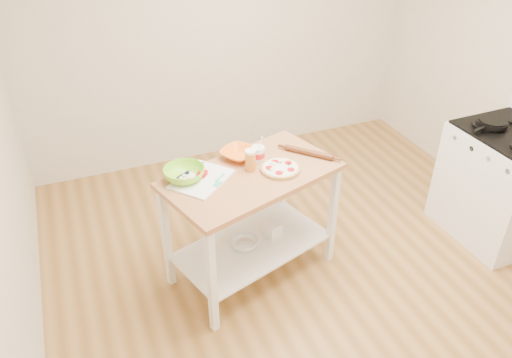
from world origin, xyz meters
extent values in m
cube|color=#A3753C|center=(0.00, 0.00, -0.01)|extent=(4.00, 4.50, 0.02)
cube|color=beige|center=(0.00, 2.26, 1.35)|extent=(4.00, 0.02, 2.70)
cube|color=#AF7447|center=(-0.45, 0.37, 0.88)|extent=(1.35, 0.99, 0.04)
cube|color=white|center=(-0.45, 0.37, 0.25)|extent=(1.26, 0.91, 0.02)
cube|color=white|center=(-0.90, -0.07, 0.43)|extent=(0.06, 0.06, 0.86)
cube|color=white|center=(-1.07, 0.47, 0.43)|extent=(0.06, 0.06, 0.86)
cube|color=white|center=(0.17, 0.26, 0.43)|extent=(0.06, 0.06, 0.86)
cube|color=white|center=(0.00, 0.80, 0.43)|extent=(0.06, 0.06, 0.86)
cube|color=white|center=(1.64, 0.07, 0.46)|extent=(0.72, 0.84, 0.92)
cylinder|color=black|center=(1.53, 0.23, 0.98)|extent=(0.23, 0.23, 0.03)
cube|color=black|center=(1.35, 0.18, 0.98)|extent=(0.15, 0.06, 0.02)
cylinder|color=tan|center=(-0.25, 0.33, 0.91)|extent=(0.28, 0.28, 0.02)
cylinder|color=tan|center=(-0.25, 0.33, 0.92)|extent=(0.28, 0.28, 0.01)
cylinder|color=white|center=(-0.25, 0.33, 0.92)|extent=(0.25, 0.25, 0.01)
cylinder|color=red|center=(-0.18, 0.36, 0.93)|extent=(0.05, 0.05, 0.01)
cylinder|color=red|center=(-0.26, 0.41, 0.93)|extent=(0.05, 0.05, 0.01)
cylinder|color=red|center=(-0.33, 0.34, 0.93)|extent=(0.05, 0.05, 0.01)
cylinder|color=red|center=(-0.29, 0.26, 0.93)|extent=(0.05, 0.05, 0.01)
cylinder|color=red|center=(-0.20, 0.27, 0.93)|extent=(0.05, 0.05, 0.01)
sphere|color=white|center=(-0.20, 0.38, 0.93)|extent=(0.03, 0.03, 0.03)
sphere|color=white|center=(-0.28, 0.38, 0.93)|extent=(0.03, 0.03, 0.03)
sphere|color=white|center=(-0.32, 0.31, 0.93)|extent=(0.03, 0.03, 0.03)
sphere|color=white|center=(-0.26, 0.27, 0.93)|extent=(0.03, 0.03, 0.03)
sphere|color=white|center=(-0.19, 0.30, 0.93)|extent=(0.03, 0.03, 0.03)
sphere|color=white|center=(-0.20, 0.38, 0.93)|extent=(0.03, 0.03, 0.03)
sphere|color=white|center=(-0.28, 0.37, 0.93)|extent=(0.03, 0.03, 0.03)
plane|color=#166014|center=(-0.18, 0.34, 0.93)|extent=(0.03, 0.03, 0.00)
plane|color=#166014|center=(-0.23, 0.38, 0.93)|extent=(0.03, 0.03, 0.00)
plane|color=#166014|center=(-0.29, 0.38, 0.93)|extent=(0.03, 0.03, 0.00)
plane|color=#166014|center=(-0.33, 0.32, 0.93)|extent=(0.03, 0.03, 0.00)
cube|color=white|center=(-0.79, 0.42, 0.91)|extent=(0.50, 0.49, 0.01)
cube|color=#F4EACC|center=(-0.93, 0.39, 0.92)|extent=(0.03, 0.03, 0.02)
cube|color=#F4EACC|center=(-0.90, 0.41, 0.92)|extent=(0.03, 0.03, 0.02)
cube|color=#F4EACC|center=(-0.88, 0.44, 0.92)|extent=(0.03, 0.03, 0.02)
cube|color=#F4EACC|center=(-0.95, 0.42, 0.92)|extent=(0.03, 0.03, 0.02)
cube|color=#F4EACC|center=(-0.93, 0.44, 0.92)|extent=(0.03, 0.03, 0.02)
cube|color=#F4EACC|center=(-0.90, 0.46, 0.92)|extent=(0.03, 0.03, 0.02)
cylinder|color=red|center=(-0.79, 0.44, 0.92)|extent=(0.07, 0.07, 0.01)
cylinder|color=red|center=(-0.78, 0.45, 0.92)|extent=(0.07, 0.07, 0.01)
cylinder|color=red|center=(-0.77, 0.46, 0.93)|extent=(0.07, 0.07, 0.01)
cube|color=#33C09B|center=(-0.72, 0.31, 0.92)|extent=(0.07, 0.06, 0.01)
cylinder|color=#33C09B|center=(-0.68, 0.37, 0.92)|extent=(0.09, 0.07, 0.01)
cube|color=silver|center=(-0.79, 0.56, 0.91)|extent=(0.17, 0.11, 0.00)
cube|color=black|center=(-0.90, 0.49, 0.92)|extent=(0.10, 0.07, 0.01)
imported|color=orange|center=(-0.46, 0.60, 0.93)|extent=(0.34, 0.34, 0.06)
imported|color=#83DC27|center=(-0.90, 0.47, 0.94)|extent=(0.39, 0.39, 0.09)
cylinder|color=orange|center=(-0.44, 0.41, 0.97)|extent=(0.07, 0.07, 0.14)
cylinder|color=white|center=(-0.44, 0.41, 1.05)|extent=(0.08, 0.08, 0.02)
cylinder|color=white|center=(-0.35, 0.50, 0.96)|extent=(0.09, 0.09, 0.11)
cylinder|color=red|center=(-0.35, 0.50, 0.96)|extent=(0.10, 0.10, 0.04)
cylinder|color=silver|center=(-0.33, 0.50, 1.05)|extent=(0.01, 0.06, 0.12)
cylinder|color=#5E3015|center=(0.03, 0.44, 0.92)|extent=(0.28, 0.30, 0.04)
imported|color=silver|center=(-0.51, 0.37, 0.29)|extent=(0.24, 0.24, 0.06)
cube|color=white|center=(-0.26, 0.41, 0.32)|extent=(0.14, 0.14, 0.11)
camera|label=1|loc=(-1.51, -2.33, 2.74)|focal=35.00mm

